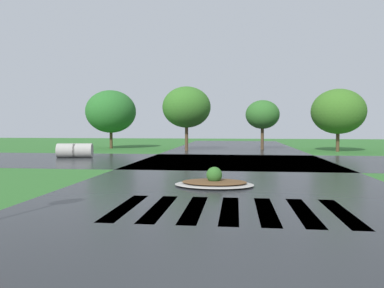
{
  "coord_description": "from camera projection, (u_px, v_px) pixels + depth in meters",
  "views": [
    {
      "loc": [
        0.15,
        -4.1,
        2.1
      ],
      "look_at": [
        -1.93,
        13.48,
        1.26
      ],
      "focal_mm": 34.98,
      "sensor_mm": 36.0,
      "label": 1
    }
  ],
  "objects": [
    {
      "name": "asphalt_roadway",
      "position": [
        232.0,
        182.0,
        14.11
      ],
      "size": [
        11.42,
        80.0,
        0.01
      ],
      "primitive_type": "cube",
      "color": "#232628",
      "rests_on": "ground"
    },
    {
      "name": "asphalt_cross_road",
      "position": [
        234.0,
        161.0,
        22.53
      ],
      "size": [
        90.0,
        10.28,
        0.01
      ],
      "primitive_type": "cube",
      "color": "#232628",
      "rests_on": "ground"
    },
    {
      "name": "crosswalk_stripes",
      "position": [
        230.0,
        210.0,
        9.39
      ],
      "size": [
        5.85,
        3.24,
        0.01
      ],
      "color": "white",
      "rests_on": "ground"
    },
    {
      "name": "median_island",
      "position": [
        214.0,
        182.0,
        13.13
      ],
      "size": [
        2.78,
        1.97,
        0.68
      ],
      "color": "#9E9B93",
      "rests_on": "ground"
    },
    {
      "name": "drainage_pipe_stack",
      "position": [
        75.0,
        150.0,
        25.1
      ],
      "size": [
        2.44,
        1.39,
        0.96
      ],
      "color": "#9E9B93",
      "rests_on": "ground"
    },
    {
      "name": "background_treeline",
      "position": [
        271.0,
        111.0,
        32.79
      ],
      "size": [
        39.55,
        6.68,
        5.54
      ],
      "color": "#4C3823",
      "rests_on": "ground"
    }
  ]
}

